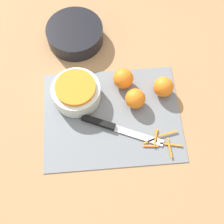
# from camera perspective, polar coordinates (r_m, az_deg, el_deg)

# --- Properties ---
(ground_plane) EXTENTS (4.00, 4.00, 0.00)m
(ground_plane) POSITION_cam_1_polar(r_m,az_deg,el_deg) (1.05, -0.00, -0.82)
(ground_plane) COLOR #9E754C
(cutting_board) EXTENTS (0.46, 0.35, 0.01)m
(cutting_board) POSITION_cam_1_polar(r_m,az_deg,el_deg) (1.04, -0.00, -0.76)
(cutting_board) COLOR slate
(cutting_board) RESTS_ON ground_plane
(bowl_speckled) EXTENTS (0.16, 0.16, 0.07)m
(bowl_speckled) POSITION_cam_1_polar(r_m,az_deg,el_deg) (1.05, -6.55, 3.69)
(bowl_speckled) COLOR silver
(bowl_speckled) RESTS_ON cutting_board
(bowl_dark) EXTENTS (0.21, 0.21, 0.06)m
(bowl_dark) POSITION_cam_1_polar(r_m,az_deg,el_deg) (1.20, -6.78, 13.98)
(bowl_dark) COLOR black
(bowl_dark) RESTS_ON ground_plane
(knife) EXTENTS (0.26, 0.13, 0.02)m
(knife) POSITION_cam_1_polar(r_m,az_deg,el_deg) (1.02, -0.84, -2.42)
(knife) COLOR black
(knife) RESTS_ON cutting_board
(orange_left) EXTENTS (0.07, 0.07, 0.07)m
(orange_left) POSITION_cam_1_polar(r_m,az_deg,el_deg) (1.03, 4.28, 2.45)
(orange_left) COLOR orange
(orange_left) RESTS_ON cutting_board
(orange_right) EXTENTS (0.07, 0.07, 0.07)m
(orange_right) POSITION_cam_1_polar(r_m,az_deg,el_deg) (1.07, 2.07, 6.11)
(orange_right) COLOR orange
(orange_right) RESTS_ON cutting_board
(orange_back) EXTENTS (0.07, 0.07, 0.07)m
(orange_back) POSITION_cam_1_polar(r_m,az_deg,el_deg) (1.07, 9.40, 4.54)
(orange_back) COLOR orange
(orange_back) RESTS_ON cutting_board
(peel_pile) EXTENTS (0.13, 0.10, 0.01)m
(peel_pile) POSITION_cam_1_polar(r_m,az_deg,el_deg) (1.02, 9.02, -5.26)
(peel_pile) COLOR orange
(peel_pile) RESTS_ON cutting_board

